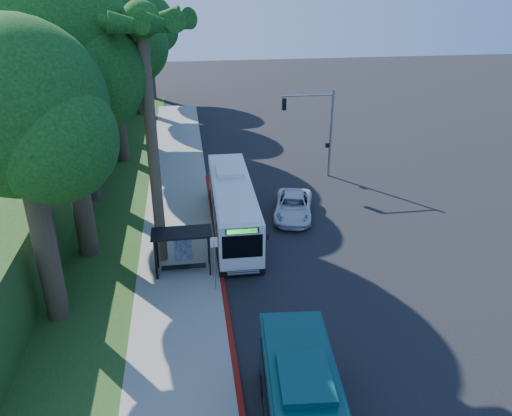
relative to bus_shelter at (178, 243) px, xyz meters
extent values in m
plane|color=black|center=(7.26, 2.86, -1.81)|extent=(140.00, 140.00, 0.00)
cube|color=gray|center=(-0.04, 2.86, -1.75)|extent=(4.50, 70.00, 0.12)
cube|color=maroon|center=(2.26, -1.14, -1.74)|extent=(0.25, 30.00, 0.13)
cube|color=#234719|center=(-5.74, 7.86, -1.78)|extent=(8.00, 70.00, 0.06)
cube|color=black|center=(0.26, -0.14, 0.69)|extent=(3.20, 1.50, 0.10)
cube|color=black|center=(-1.19, -0.14, -0.61)|extent=(0.06, 1.30, 2.20)
cube|color=navy|center=(0.26, 0.56, -0.56)|extent=(1.00, 0.12, 1.70)
cube|color=black|center=(0.26, -0.24, -1.36)|extent=(2.40, 0.40, 0.06)
cube|color=black|center=(-1.14, 0.46, -0.61)|extent=(0.08, 0.08, 2.40)
cube|color=black|center=(1.66, 0.46, -0.61)|extent=(0.08, 0.08, 2.40)
cube|color=black|center=(-1.14, -0.74, -0.61)|extent=(0.08, 0.08, 2.40)
cube|color=black|center=(1.66, -0.74, -0.61)|extent=(0.08, 0.08, 2.40)
cylinder|color=gray|center=(1.86, -2.14, -0.31)|extent=(0.06, 0.06, 3.00)
cube|color=white|center=(1.86, -2.14, 1.09)|extent=(0.35, 0.04, 0.55)
cylinder|color=gray|center=(12.06, 12.86, 1.69)|extent=(0.20, 0.20, 7.00)
cylinder|color=gray|center=(10.06, 12.86, 4.79)|extent=(4.00, 0.14, 0.14)
cube|color=black|center=(8.26, 12.86, 4.19)|extent=(0.30, 0.30, 0.90)
cube|color=black|center=(11.81, 12.86, 0.79)|extent=(0.25, 0.25, 0.35)
cylinder|color=#4C3F2D|center=(-0.94, 1.36, 4.69)|extent=(0.60, 0.60, 13.00)
sphere|color=black|center=(-0.94, 1.36, 11.19)|extent=(1.80, 1.80, 1.80)
cylinder|color=#382B1E|center=(-5.24, 2.86, 3.44)|extent=(1.10, 1.10, 10.50)
sphere|color=black|center=(-5.24, 2.86, 9.89)|extent=(8.00, 8.00, 8.00)
sphere|color=black|center=(-3.64, 1.66, 8.69)|extent=(5.60, 5.60, 5.60)
sphere|color=black|center=(-6.64, 4.26, 8.99)|extent=(5.20, 5.20, 5.20)
cylinder|color=#382B1E|center=(-6.24, 10.86, 4.14)|extent=(1.18, 1.18, 11.90)
sphere|color=black|center=(-6.24, 10.86, 11.45)|extent=(10.00, 10.00, 10.00)
sphere|color=black|center=(-4.24, 9.36, 10.09)|extent=(7.00, 7.00, 7.00)
sphere|color=black|center=(-7.99, 12.61, 10.43)|extent=(6.50, 6.50, 6.50)
cylinder|color=#382B1E|center=(-4.74, 18.86, 3.09)|extent=(1.06, 1.06, 9.80)
sphere|color=black|center=(-4.74, 18.86, 9.11)|extent=(8.40, 8.40, 8.40)
sphere|color=black|center=(-3.06, 17.60, 7.99)|extent=(5.88, 5.88, 5.88)
sphere|color=black|center=(-6.21, 20.33, 8.27)|extent=(5.46, 5.46, 5.46)
cylinder|color=#382B1E|center=(-6.74, 26.86, 3.79)|extent=(1.14, 1.14, 11.20)
sphere|color=black|center=(-6.74, 26.86, 10.67)|extent=(9.60, 9.60, 9.60)
sphere|color=black|center=(-4.82, 25.42, 9.39)|extent=(6.72, 6.72, 6.72)
sphere|color=black|center=(-8.42, 28.54, 9.71)|extent=(6.24, 6.24, 6.24)
cylinder|color=#382B1E|center=(-4.24, 34.86, 2.74)|extent=(1.02, 1.02, 9.10)
sphere|color=black|center=(-4.24, 34.86, 8.33)|extent=(8.00, 8.00, 8.00)
sphere|color=black|center=(-2.64, 33.66, 7.29)|extent=(5.60, 5.60, 5.60)
sphere|color=black|center=(-5.64, 36.26, 7.55)|extent=(5.20, 5.20, 5.20)
cylinder|color=#382B1E|center=(-3.24, 42.86, 2.39)|extent=(0.98, 0.98, 8.40)
sphere|color=black|center=(-3.24, 42.86, 7.55)|extent=(7.00, 7.00, 7.00)
sphere|color=black|center=(-1.84, 41.81, 6.59)|extent=(4.90, 4.90, 4.90)
sphere|color=black|center=(-4.47, 44.08, 6.83)|extent=(4.55, 4.55, 4.55)
cylinder|color=#382B1E|center=(-5.74, -3.14, 2.74)|extent=(1.02, 1.02, 9.10)
sphere|color=black|center=(-5.74, -3.14, 8.33)|extent=(7.20, 7.20, 7.20)
sphere|color=black|center=(-4.30, -4.22, 7.29)|extent=(5.04, 5.04, 5.04)
cube|color=silver|center=(3.46, 4.70, -0.10)|extent=(2.58, 11.57, 2.74)
cube|color=black|center=(3.46, 4.70, -1.52)|extent=(2.61, 11.63, 0.34)
cube|color=black|center=(3.46, 5.18, 0.17)|extent=(2.61, 9.03, 1.06)
cube|color=black|center=(3.39, -1.02, 0.12)|extent=(2.16, 0.14, 1.35)
cube|color=black|center=(3.52, 10.42, 0.21)|extent=(1.96, 0.14, 0.96)
cube|color=#19E533|center=(3.39, -1.03, 1.03)|extent=(1.60, 0.11, 0.27)
cube|color=silver|center=(3.46, 4.70, 1.32)|extent=(2.38, 10.99, 0.12)
cube|color=silver|center=(3.48, 6.62, 1.48)|extent=(1.74, 2.42, 0.34)
cylinder|color=black|center=(2.30, 1.02, -1.33)|extent=(0.30, 0.97, 0.96)
cylinder|color=black|center=(4.53, 0.99, -1.33)|extent=(0.30, 0.97, 0.96)
cylinder|color=black|center=(2.39, 9.10, -1.33)|extent=(0.30, 0.97, 0.96)
cylinder|color=black|center=(4.62, 9.07, -1.33)|extent=(0.30, 0.97, 0.96)
cube|color=black|center=(4.42, -8.34, 0.16)|extent=(1.91, 0.26, 0.94)
cube|color=#0A383B|center=(4.13, -12.03, 1.40)|extent=(1.85, 2.47, 0.33)
cylinder|color=black|center=(3.24, -9.55, -1.34)|extent=(0.35, 0.96, 0.94)
cylinder|color=black|center=(5.39, -9.72, -1.34)|extent=(0.35, 0.96, 0.94)
imported|color=silver|center=(7.67, 5.95, -1.08)|extent=(3.65, 5.69, 1.46)
camera|label=1|loc=(0.84, -23.78, 13.18)|focal=35.00mm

